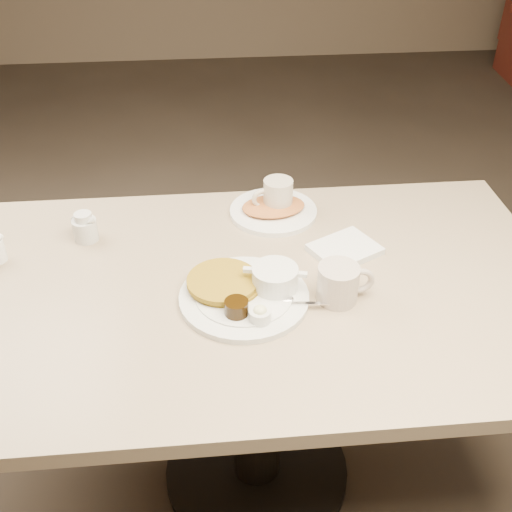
{
  "coord_description": "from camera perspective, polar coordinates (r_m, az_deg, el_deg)",
  "views": [
    {
      "loc": [
        -0.11,
        -1.15,
        1.67
      ],
      "look_at": [
        0.0,
        0.02,
        0.82
      ],
      "focal_mm": 43.1,
      "sensor_mm": 36.0,
      "label": 1
    }
  ],
  "objects": [
    {
      "name": "napkin",
      "position": [
        1.6,
        8.23,
        0.61
      ],
      "size": [
        0.2,
        0.19,
        0.02
      ],
      "color": "silver",
      "rests_on": "diner_table"
    },
    {
      "name": "coffee_mug_far",
      "position": [
        1.73,
        1.96,
        5.54
      ],
      "size": [
        0.12,
        0.1,
        0.1
      ],
      "color": "#BFB6A2",
      "rests_on": "diner_table"
    },
    {
      "name": "diner_table",
      "position": [
        1.59,
        0.07,
        -7.42
      ],
      "size": [
        1.5,
        0.9,
        0.75
      ],
      "color": "tan",
      "rests_on": "ground"
    },
    {
      "name": "main_plate",
      "position": [
        1.43,
        -0.83,
        -3.17
      ],
      "size": [
        0.39,
        0.37,
        0.07
      ],
      "color": "silver",
      "rests_on": "diner_table"
    },
    {
      "name": "coffee_mug_near",
      "position": [
        1.43,
        7.76,
        -2.48
      ],
      "size": [
        0.14,
        0.1,
        0.09
      ],
      "color": "#B8AB9F",
      "rests_on": "diner_table"
    },
    {
      "name": "creamer_right",
      "position": [
        1.68,
        -15.61,
        2.56
      ],
      "size": [
        0.08,
        0.08,
        0.08
      ],
      "color": "silver",
      "rests_on": "diner_table"
    },
    {
      "name": "hash_plate",
      "position": [
        1.74,
        1.62,
        4.31
      ],
      "size": [
        0.28,
        0.28,
        0.04
      ],
      "color": "white",
      "rests_on": "diner_table"
    },
    {
      "name": "room",
      "position": [
        1.19,
        0.1,
        22.61
      ],
      "size": [
        7.04,
        8.04,
        2.84
      ],
      "color": "#4C3F33",
      "rests_on": "ground"
    }
  ]
}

